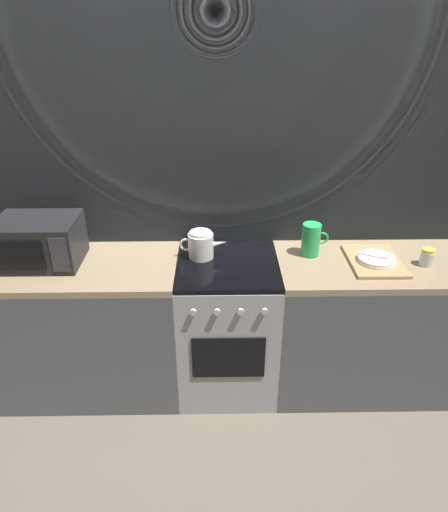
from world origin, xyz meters
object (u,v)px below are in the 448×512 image
object	(u,v)px
pitcher	(311,240)
spice_jar	(427,257)
stove_unit	(227,326)
kettle	(201,245)
microwave	(39,241)
dish_pile	(375,260)

from	to	relation	value
pitcher	spice_jar	xyz separation A→B (m)	(0.65, -0.14, -0.05)
stove_unit	kettle	distance (m)	0.56
stove_unit	kettle	world-z (taller)	kettle
stove_unit	microwave	world-z (taller)	microwave
spice_jar	dish_pile	bearing A→B (deg)	174.83
stove_unit	dish_pile	bearing A→B (deg)	-0.64
pitcher	spice_jar	size ratio (longest dim) A/B	1.90
microwave	pitcher	world-z (taller)	microwave
dish_pile	spice_jar	xyz separation A→B (m)	(0.29, -0.03, 0.03)
stove_unit	spice_jar	distance (m)	1.26
pitcher	dish_pile	xyz separation A→B (m)	(0.36, -0.12, -0.08)
stove_unit	pitcher	world-z (taller)	pitcher
kettle	pitcher	bearing A→B (deg)	1.70
pitcher	dish_pile	world-z (taller)	pitcher
stove_unit	pitcher	xyz separation A→B (m)	(0.50, 0.11, 0.55)
spice_jar	stove_unit	bearing A→B (deg)	178.23
kettle	dish_pile	size ratio (longest dim) A/B	0.71
microwave	pitcher	size ratio (longest dim) A/B	2.30
microwave	pitcher	distance (m)	1.59
microwave	dish_pile	size ratio (longest dim) A/B	1.15
pitcher	kettle	bearing A→B (deg)	-178.30
microwave	kettle	xyz separation A→B (m)	(0.93, 0.05, -0.05)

